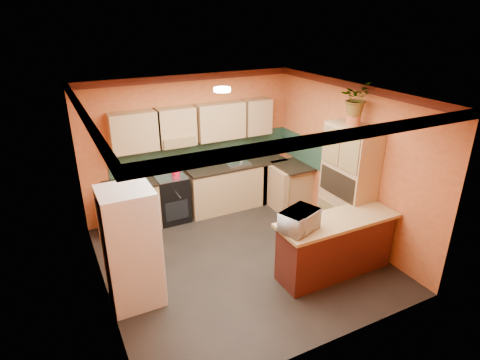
% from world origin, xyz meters
% --- Properties ---
extents(room_shell, '(4.24, 4.24, 2.72)m').
position_xyz_m(room_shell, '(0.02, 0.28, 2.09)').
color(room_shell, black).
rests_on(room_shell, ground).
extents(base_cabinets_back, '(3.65, 0.60, 0.88)m').
position_xyz_m(base_cabinets_back, '(0.07, 1.80, 0.44)').
color(base_cabinets_back, tan).
rests_on(base_cabinets_back, ground).
extents(countertop_back, '(3.65, 0.62, 0.04)m').
position_xyz_m(countertop_back, '(0.07, 1.80, 0.90)').
color(countertop_back, black).
rests_on(countertop_back, base_cabinets_back).
extents(stove, '(0.58, 0.58, 0.91)m').
position_xyz_m(stove, '(-0.56, 1.80, 0.46)').
color(stove, black).
rests_on(stove, ground).
extents(kettle, '(0.20, 0.20, 0.18)m').
position_xyz_m(kettle, '(-0.46, 1.75, 1.00)').
color(kettle, '#B60C29').
rests_on(kettle, stove).
extents(sink, '(0.48, 0.40, 0.03)m').
position_xyz_m(sink, '(0.84, 1.80, 0.94)').
color(sink, silver).
rests_on(sink, countertop_back).
extents(base_cabinets_right, '(0.60, 0.80, 0.88)m').
position_xyz_m(base_cabinets_right, '(1.80, 1.21, 0.44)').
color(base_cabinets_right, tan).
rests_on(base_cabinets_right, ground).
extents(countertop_right, '(0.62, 0.80, 0.04)m').
position_xyz_m(countertop_right, '(1.80, 1.21, 0.90)').
color(countertop_right, black).
rests_on(countertop_right, base_cabinets_right).
extents(fridge, '(0.68, 0.66, 1.70)m').
position_xyz_m(fridge, '(-1.75, -0.23, 0.85)').
color(fridge, white).
rests_on(fridge, ground).
extents(pantry, '(0.48, 0.90, 2.10)m').
position_xyz_m(pantry, '(1.85, -0.33, 1.05)').
color(pantry, tan).
rests_on(pantry, ground).
extents(fern_pot, '(0.22, 0.22, 0.16)m').
position_xyz_m(fern_pot, '(1.85, -0.28, 2.18)').
color(fern_pot, '#A54C28').
rests_on(fern_pot, pantry).
extents(fern, '(0.59, 0.56, 0.52)m').
position_xyz_m(fern, '(1.85, -0.28, 2.52)').
color(fern, tan).
rests_on(fern, fern_pot).
extents(breakfast_bar, '(1.80, 0.55, 0.88)m').
position_xyz_m(breakfast_bar, '(1.13, -0.97, 0.44)').
color(breakfast_bar, '#4D1912').
rests_on(breakfast_bar, ground).
extents(bar_top, '(1.90, 0.65, 0.05)m').
position_xyz_m(bar_top, '(1.13, -0.97, 0.91)').
color(bar_top, tan).
rests_on(bar_top, breakfast_bar).
extents(microwave, '(0.64, 0.53, 0.30)m').
position_xyz_m(microwave, '(0.43, -0.97, 1.08)').
color(microwave, white).
rests_on(microwave, bar_top).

